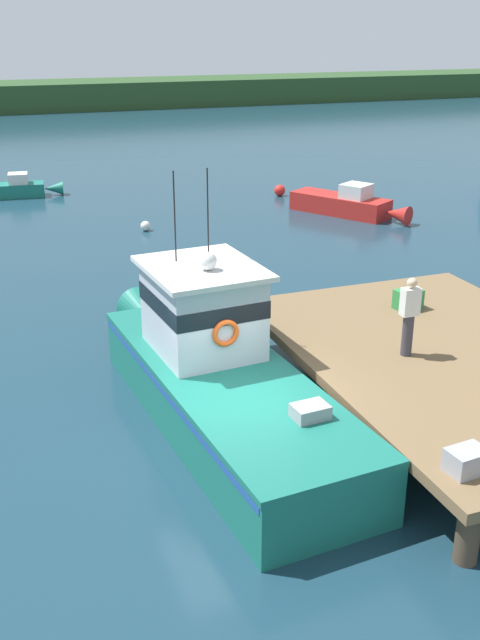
{
  "coord_description": "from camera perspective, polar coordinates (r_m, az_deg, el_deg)",
  "views": [
    {
      "loc": [
        -4.01,
        -11.25,
        7.4
      ],
      "look_at": [
        1.2,
        2.78,
        1.4
      ],
      "focal_mm": 41.59,
      "sensor_mm": 36.0,
      "label": 1
    }
  ],
  "objects": [
    {
      "name": "main_fishing_boat",
      "position": [
        14.73,
        -1.87,
        -3.9
      ],
      "size": [
        3.16,
        9.91,
        4.8
      ],
      "color": "#196B5B",
      "rests_on": "ground"
    },
    {
      "name": "mooring_buoy_outer",
      "position": [
        28.84,
        -7.28,
        7.19
      ],
      "size": [
        0.38,
        0.38,
        0.38
      ],
      "primitive_type": "sphere",
      "color": "silver",
      "rests_on": "ground"
    },
    {
      "name": "deckhand_by_the_boat",
      "position": [
        14.98,
        12.88,
        0.37
      ],
      "size": [
        0.36,
        0.22,
        1.63
      ],
      "color": "#383842",
      "rests_on": "dock"
    },
    {
      "name": "dock",
      "position": [
        15.63,
        16.15,
        -2.97
      ],
      "size": [
        6.0,
        9.0,
        1.2
      ],
      "color": "#4C3D2D",
      "rests_on": "ground"
    },
    {
      "name": "ground_plane",
      "position": [
        14.05,
        -0.65,
        -9.94
      ],
      "size": [
        200.0,
        200.0,
        0.0
      ],
      "primitive_type": "plane",
      "color": "#193847"
    },
    {
      "name": "crate_single_far",
      "position": [
        17.7,
        12.81,
        1.57
      ],
      "size": [
        0.67,
        0.54,
        0.46
      ],
      "primitive_type": "cube",
      "rotation": [
        0.0,
        0.0,
        0.18
      ],
      "color": "#2D8442",
      "rests_on": "dock"
    },
    {
      "name": "mooring_buoy_spare_mooring",
      "position": [
        34.7,
        3.08,
        9.93
      ],
      "size": [
        0.51,
        0.51,
        0.51
      ],
      "primitive_type": "sphere",
      "color": "red",
      "rests_on": "ground"
    },
    {
      "name": "crate_stack_near_edge",
      "position": [
        11.66,
        17.06,
        -10.32
      ],
      "size": [
        0.64,
        0.5,
        0.37
      ],
      "primitive_type": "cube",
      "rotation": [
        0.0,
        0.0,
        0.1
      ],
      "color": "#9E9EA3",
      "rests_on": "dock"
    },
    {
      "name": "moored_boat_off_the_point",
      "position": [
        31.32,
        8.29,
        8.82
      ],
      "size": [
        3.59,
        5.05,
        1.34
      ],
      "color": "red",
      "rests_on": "ground"
    },
    {
      "name": "moored_boat_near_channel",
      "position": [
        35.89,
        -17.09,
        9.61
      ],
      "size": [
        4.32,
        1.44,
        1.08
      ],
      "color": "#196B5B",
      "rests_on": "ground"
    },
    {
      "name": "far_shoreline",
      "position": [
        73.62,
        -17.88,
        16.03
      ],
      "size": [
        120.0,
        8.0,
        2.4
      ],
      "primitive_type": "cube",
      "color": "#284723",
      "rests_on": "ground"
    }
  ]
}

